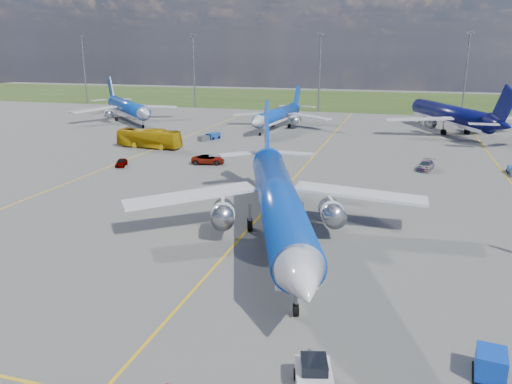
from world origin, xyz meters
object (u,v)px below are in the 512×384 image
(bg_jet_n, at_px, (448,132))
(uld_container, at_px, (491,365))
(bg_jet_nnw, at_px, (278,128))
(bg_jet_nw, at_px, (129,122))
(baggage_tug_c, at_px, (210,137))
(service_car_b, at_px, (208,159))
(main_airliner, at_px, (278,240))
(service_car_a, at_px, (121,163))
(pushback_tug, at_px, (314,381))
(apron_bus, at_px, (149,138))
(service_car_c, at_px, (426,165))

(bg_jet_n, distance_m, uld_container, 92.56)
(bg_jet_nnw, bearing_deg, bg_jet_nw, -174.52)
(baggage_tug_c, bearing_deg, service_car_b, -48.07)
(bg_jet_nw, bearing_deg, main_airliner, -95.89)
(bg_jet_n, xyz_separation_m, service_car_a, (-52.94, -51.02, 0.62))
(pushback_tug, bearing_deg, bg_jet_n, 67.34)
(service_car_b, bearing_deg, apron_bus, 44.50)
(pushback_tug, xyz_separation_m, apron_bus, (-42.64, 61.13, 1.07))
(pushback_tug, bearing_deg, uld_container, 9.50)
(bg_jet_nnw, distance_m, bg_jet_n, 38.90)
(pushback_tug, distance_m, uld_container, 10.35)
(pushback_tug, bearing_deg, baggage_tug_c, 100.92)
(bg_jet_nw, xyz_separation_m, uld_container, (74.53, -87.54, 0.81))
(pushback_tug, height_order, service_car_b, pushback_tug)
(main_airliner, distance_m, pushback_tug, 22.87)
(bg_jet_nnw, distance_m, service_car_b, 40.50)
(uld_container, bearing_deg, apron_bus, 138.80)
(service_car_c, bearing_deg, bg_jet_n, 94.11)
(apron_bus, bearing_deg, pushback_tug, -140.63)
(pushback_tug, distance_m, service_car_c, 57.40)
(service_car_b, bearing_deg, service_car_a, 99.70)
(bg_jet_nnw, bearing_deg, baggage_tug_c, -111.63)
(bg_jet_nnw, xyz_separation_m, pushback_tug, (25.04, -91.67, 0.73))
(bg_jet_n, distance_m, service_car_a, 73.53)
(pushback_tug, height_order, baggage_tug_c, pushback_tug)
(pushback_tug, bearing_deg, main_airliner, 94.24)
(apron_bus, relative_size, service_car_c, 2.59)
(service_car_a, xyz_separation_m, baggage_tug_c, (4.58, 26.99, -0.04))
(bg_jet_n, bearing_deg, uld_container, 63.69)
(main_airliner, relative_size, service_car_a, 12.06)
(main_airliner, xyz_separation_m, service_car_c, (14.86, 35.30, 0.72))
(pushback_tug, xyz_separation_m, service_car_b, (-26.64, 51.20, 0.02))
(bg_jet_n, bearing_deg, pushback_tug, 58.26)
(bg_jet_n, distance_m, service_car_c, 40.25)
(service_car_b, bearing_deg, service_car_c, -94.17)
(main_airliner, height_order, service_car_c, main_airliner)
(service_car_c, bearing_deg, baggage_tug_c, 172.38)
(service_car_c, relative_size, baggage_tug_c, 0.87)
(apron_bus, height_order, service_car_a, apron_bus)
(uld_container, height_order, service_car_c, uld_container)
(bg_jet_nw, height_order, service_car_a, bg_jet_nw)
(service_car_a, relative_size, baggage_tug_c, 0.64)
(pushback_tug, relative_size, uld_container, 2.67)
(apron_bus, bearing_deg, baggage_tug_c, -29.61)
(bg_jet_n, xyz_separation_m, baggage_tug_c, (-48.37, -24.03, 0.58))
(apron_bus, bearing_deg, service_car_c, -90.33)
(service_car_a, bearing_deg, main_airliner, -54.79)
(bg_jet_nnw, relative_size, uld_container, 16.99)
(pushback_tug, height_order, service_car_c, pushback_tug)
(pushback_tug, bearing_deg, bg_jet_nw, 110.66)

